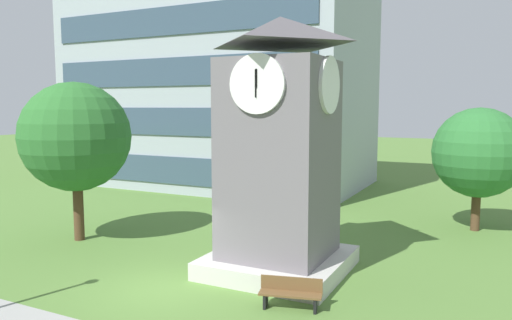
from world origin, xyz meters
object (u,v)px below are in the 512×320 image
object	(u,v)px
clock_tower	(279,162)
tree_streetside	(479,153)
park_bench	(291,293)
tree_by_building	(76,137)

from	to	relation	value
clock_tower	tree_streetside	size ratio (longest dim) A/B	1.53
clock_tower	park_bench	bearing A→B (deg)	-60.42
clock_tower	park_bench	xyz separation A→B (m)	(1.60, -2.81, -3.40)
tree_by_building	tree_streetside	bearing A→B (deg)	31.42
park_bench	tree_streetside	xyz separation A→B (m)	(4.39, 12.03, 3.19)
tree_by_building	tree_streetside	world-z (taller)	tree_by_building
tree_by_building	tree_streetside	distance (m)	18.05
park_bench	tree_by_building	xyz separation A→B (m)	(-11.00, 2.63, 4.02)
park_bench	tree_streetside	bearing A→B (deg)	69.95
park_bench	tree_by_building	world-z (taller)	tree_by_building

